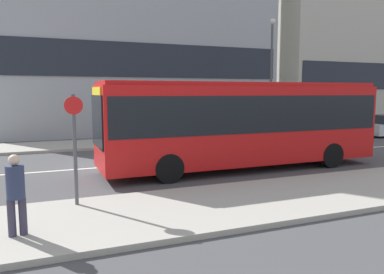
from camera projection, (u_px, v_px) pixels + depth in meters
ground_plane at (116, 166)px, 14.72m from camera, size 120.00×120.00×0.00m
sidewalk_near at (165, 212)px, 8.96m from camera, size 44.00×3.50×0.13m
sidewalk_far at (95, 144)px, 20.47m from camera, size 44.00×3.50×0.13m
lane_centerline at (116, 166)px, 14.72m from camera, size 41.80×0.16×0.01m
apartment_block_left_tower at (140, 5)px, 26.53m from camera, size 19.53×5.71×18.02m
apartment_block_right_tower at (351, 40)px, 34.85m from camera, size 17.08×7.04×15.38m
city_bus at (242, 120)px, 14.14m from camera, size 10.74×2.60×3.27m
parked_car_0 at (333, 129)px, 22.98m from camera, size 3.93×1.90×1.30m
pedestrian_near_stop at (16, 190)px, 7.21m from camera, size 0.35×0.34×1.61m
bus_stop_sign at (75, 141)px, 9.14m from camera, size 0.44×0.12×2.74m
street_lamp at (271, 66)px, 22.97m from camera, size 0.36×0.36×7.18m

